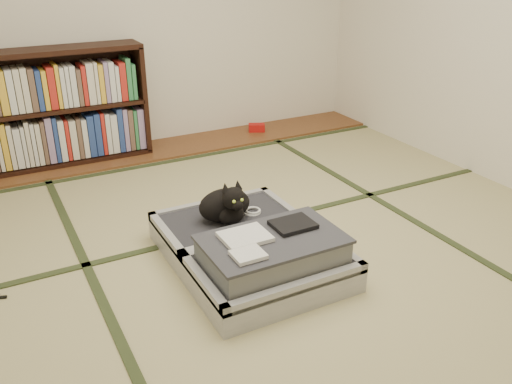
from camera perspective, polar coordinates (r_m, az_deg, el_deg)
name	(u,v)px	position (r m, az deg, el deg)	size (l,w,h in m)	color
floor	(277,255)	(3.16, 2.18, -6.65)	(4.50, 4.50, 0.00)	tan
wood_strip	(163,149)	(4.82, -9.77, 4.49)	(4.00, 0.50, 0.02)	brown
red_item	(257,128)	(5.18, 0.07, 6.80)	(0.15, 0.09, 0.07)	#B2110E
tatami_borders	(239,220)	(3.53, -1.81, -2.93)	(4.00, 4.50, 0.01)	#2D381E
bookcase	(61,110)	(4.59, -19.89, 8.16)	(1.34, 0.31, 0.92)	black
suitcase	(253,249)	(2.99, -0.34, -6.06)	(0.81, 1.08, 0.32)	#A9A8AD
cat	(227,205)	(3.14, -3.10, -1.38)	(0.36, 0.36, 0.29)	black
cable_coil	(252,211)	(3.28, -0.40, -2.06)	(0.11, 0.11, 0.03)	white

